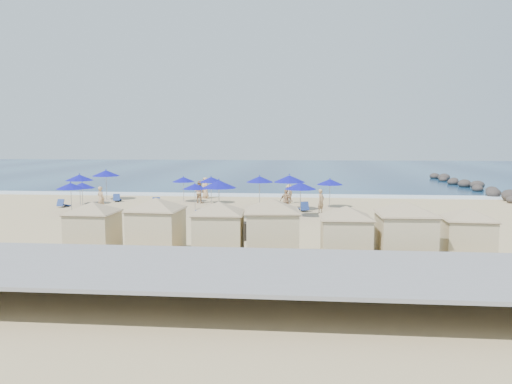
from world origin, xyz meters
TOP-DOWN VIEW (x-y plane):
  - ground at (0.00, 0.00)m, footprint 160.00×160.00m
  - ocean at (0.00, 55.00)m, footprint 160.00×80.00m
  - surf_line at (0.00, 15.50)m, footprint 160.00×2.50m
  - seawall at (0.00, -13.50)m, footprint 160.00×6.10m
  - rock_jetty at (24.01, 24.90)m, footprint 2.56×26.66m
  - trash_bin at (3.15, -4.96)m, footprint 0.90×0.90m
  - cabana_0 at (-3.05, -9.21)m, footprint 4.28×4.28m
  - cabana_1 at (-0.20, -9.06)m, footprint 4.62×4.62m
  - cabana_2 at (2.68, -9.41)m, footprint 4.45×4.45m
  - cabana_3 at (4.99, -9.40)m, footprint 4.70×4.70m
  - cabana_4 at (8.08, -9.75)m, footprint 4.32×4.32m
  - cabana_5 at (10.49, -9.73)m, footprint 4.71×4.71m
  - cabana_6 at (13.16, -9.14)m, footprint 4.15×4.15m
  - umbrella_0 at (-11.51, 7.70)m, footprint 2.21×2.21m
  - umbrella_1 at (-9.86, 4.57)m, footprint 1.88×1.88m
  - umbrella_2 at (-10.64, 10.97)m, footprint 2.35×2.35m
  - umbrella_3 at (-9.90, 2.86)m, footprint 2.00×2.00m
  - umbrella_4 at (-3.64, 10.11)m, footprint 1.93×1.93m
  - umbrella_5 at (-1.59, 5.19)m, footprint 1.82×1.82m
  - umbrella_6 at (0.79, 1.68)m, footprint 2.32×2.32m
  - umbrella_7 at (-1.17, 9.39)m, footprint 1.99×1.99m
  - umbrella_8 at (5.28, 5.99)m, footprint 2.37×2.37m
  - umbrella_9 at (2.91, 8.03)m, footprint 2.16×2.16m
  - umbrella_10 at (8.31, 7.73)m, footprint 2.02×2.02m
  - umbrella_11 at (6.11, 2.82)m, footprint 2.15×2.15m
  - beach_chair_0 at (-12.22, 6.19)m, footprint 0.66×1.25m
  - beach_chair_1 at (-9.34, 9.98)m, footprint 0.83×1.34m
  - beach_chair_2 at (-5.28, 7.71)m, footprint 1.00×1.42m
  - beach_chair_3 at (-0.42, 1.40)m, footprint 0.58×1.19m
  - beach_chair_4 at (4.59, 3.65)m, footprint 0.86×1.37m
  - beach_chair_5 at (6.28, 5.65)m, footprint 1.04×1.50m
  - beachgoer_0 at (-8.34, 4.28)m, footprint 0.79×0.71m
  - beachgoer_1 at (-2.21, 9.71)m, footprint 1.13×1.05m
  - beachgoer_2 at (5.10, 4.64)m, footprint 1.08×0.87m
  - beachgoer_3 at (5.14, 10.14)m, footprint 0.95×1.16m
  - beachgoer_4 at (-2.37, 13.00)m, footprint 1.00×1.09m
  - beachgoer_5 at (7.56, 4.88)m, footprint 0.69×0.75m

SIDE VIEW (x-z plane):
  - ground at x=0.00m, z-range 0.00..0.00m
  - ocean at x=0.00m, z-range 0.00..0.06m
  - surf_line at x=0.00m, z-range 0.00..0.08m
  - beach_chair_3 at x=-0.42m, z-range -0.10..0.54m
  - beach_chair_0 at x=-12.22m, z-range -0.10..0.56m
  - beach_chair_1 at x=-9.34m, z-range -0.11..0.58m
  - beach_chair_4 at x=4.59m, z-range -0.11..0.59m
  - beach_chair_2 at x=-5.28m, z-range -0.11..0.61m
  - beach_chair_5 at x=6.28m, z-range -0.12..0.64m
  - rock_jetty at x=24.01m, z-range -0.12..0.84m
  - trash_bin at x=3.15m, z-range 0.00..0.89m
  - seawall at x=0.00m, z-range 0.04..1.26m
  - beachgoer_3 at x=5.14m, z-range 0.00..1.57m
  - beachgoer_5 at x=7.56m, z-range 0.00..1.71m
  - beachgoer_2 at x=5.10m, z-range 0.00..1.72m
  - beachgoer_0 at x=-8.34m, z-range 0.00..1.83m
  - beachgoer_1 at x=-2.21m, z-range 0.00..1.85m
  - beachgoer_4 at x=-2.37m, z-range 0.00..1.86m
  - cabana_6 at x=13.16m, z-range 0.19..2.80m
  - cabana_0 at x=-3.05m, z-range 0.19..2.88m
  - cabana_4 at x=8.08m, z-range 0.20..2.91m
  - cabana_2 at x=2.68m, z-range 0.20..3.00m
  - cabana_1 at x=-0.20m, z-range 0.21..3.11m
  - cabana_5 at x=10.49m, z-range 0.21..3.17m
  - cabana_3 at x=4.99m, z-range 0.22..3.18m
  - umbrella_5 at x=-1.59m, z-range 0.76..2.84m
  - umbrella_1 at x=-9.86m, z-range 0.79..2.92m
  - umbrella_4 at x=-3.64m, z-range 0.80..3.00m
  - umbrella_7 at x=-1.17m, z-range 0.83..3.10m
  - umbrella_3 at x=-9.90m, z-range 0.83..3.11m
  - umbrella_10 at x=8.31m, z-range 0.84..3.14m
  - umbrella_11 at x=6.11m, z-range 0.90..3.35m
  - umbrella_9 at x=2.91m, z-range 0.90..3.36m
  - umbrella_0 at x=-11.51m, z-range 0.92..3.44m
  - umbrella_6 at x=0.79m, z-range 0.97..3.62m
  - umbrella_2 at x=-10.64m, z-range 0.98..3.66m
  - umbrella_8 at x=5.28m, z-range 0.99..3.69m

